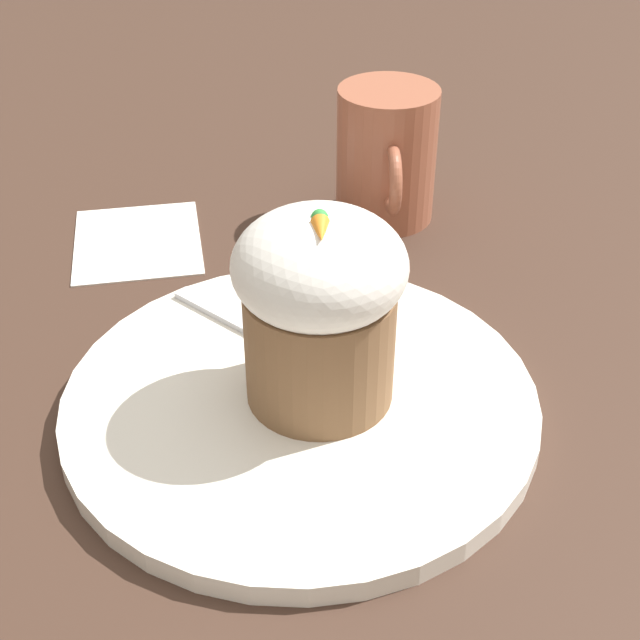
# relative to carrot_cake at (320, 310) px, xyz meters

# --- Properties ---
(ground_plane) EXTENTS (4.00, 4.00, 0.00)m
(ground_plane) POSITION_rel_carrot_cake_xyz_m (-0.00, -0.01, -0.07)
(ground_plane) COLOR #3D281E
(dessert_plate) EXTENTS (0.27, 0.27, 0.01)m
(dessert_plate) POSITION_rel_carrot_cake_xyz_m (-0.00, -0.01, -0.07)
(dessert_plate) COLOR white
(dessert_plate) RESTS_ON ground_plane
(carrot_cake) EXTENTS (0.09, 0.09, 0.12)m
(carrot_cake) POSITION_rel_carrot_cake_xyz_m (0.00, 0.00, 0.00)
(carrot_cake) COLOR brown
(carrot_cake) RESTS_ON dessert_plate
(spoon) EXTENTS (0.10, 0.11, 0.01)m
(spoon) POSITION_rel_carrot_cake_xyz_m (-0.05, -0.02, -0.06)
(spoon) COLOR silver
(spoon) RESTS_ON dessert_plate
(coffee_cup) EXTENTS (0.10, 0.07, 0.10)m
(coffee_cup) POSITION_rel_carrot_cake_xyz_m (-0.23, 0.06, -0.02)
(coffee_cup) COLOR #9E563D
(coffee_cup) RESTS_ON ground_plane
(paper_napkin) EXTENTS (0.12, 0.11, 0.00)m
(paper_napkin) POSITION_rel_carrot_cake_xyz_m (-0.20, -0.13, -0.07)
(paper_napkin) COLOR white
(paper_napkin) RESTS_ON ground_plane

